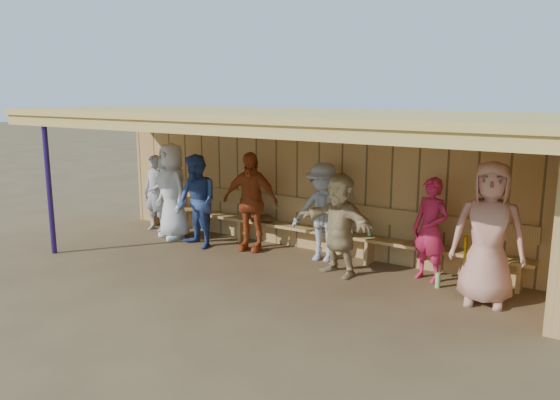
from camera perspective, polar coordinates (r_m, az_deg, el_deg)
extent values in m
plane|color=brown|center=(8.89, -1.24, -7.02)|extent=(90.00, 90.00, 0.00)
imported|color=#9C99A1|center=(11.34, -12.89, 0.72)|extent=(0.58, 0.39, 1.54)
imported|color=silver|center=(10.66, -11.18, 0.93)|extent=(1.04, 0.85, 1.84)
imported|color=navy|center=(9.94, -8.69, -0.15)|extent=(0.97, 0.84, 1.69)
imported|color=#A9441B|center=(9.65, -3.13, -0.16)|extent=(1.10, 0.64, 1.76)
imported|color=#93969B|center=(9.06, 4.52, -1.28)|extent=(1.15, 0.77, 1.65)
imported|color=tan|center=(8.40, 6.22, -2.53)|extent=(1.55, 0.86, 1.59)
imported|color=#C41F45|center=(8.39, 15.44, -3.00)|extent=(0.65, 0.52, 1.56)
imported|color=tan|center=(7.66, 20.94, -3.31)|extent=(1.04, 0.77, 1.92)
cube|color=tan|center=(9.72, 3.22, 1.83)|extent=(8.60, 0.20, 2.40)
cube|color=tan|center=(8.45, -1.31, 8.96)|extent=(8.80, 3.20, 0.10)
cube|color=tan|center=(7.27, -8.04, 7.45)|extent=(8.80, 0.10, 0.18)
cube|color=tan|center=(11.05, -17.98, 8.23)|extent=(0.08, 3.00, 0.16)
cube|color=tan|center=(10.33, -14.61, 8.24)|extent=(0.08, 3.00, 0.16)
cube|color=tan|center=(9.66, -10.76, 8.22)|extent=(0.08, 3.00, 0.16)
cube|color=tan|center=(9.03, -6.34, 8.15)|extent=(0.08, 3.00, 0.16)
cube|color=tan|center=(8.46, -1.30, 8.01)|extent=(0.08, 3.00, 0.16)
cube|color=tan|center=(7.96, 4.40, 7.78)|extent=(0.08, 3.00, 0.16)
cube|color=tan|center=(7.55, 10.79, 7.43)|extent=(0.08, 3.00, 0.16)
cube|color=tan|center=(7.25, 17.80, 6.94)|extent=(0.08, 3.00, 0.16)
cube|color=tan|center=(7.06, 25.28, 6.30)|extent=(0.08, 3.00, 0.16)
cylinder|color=navy|center=(10.17, -22.99, 1.37)|extent=(0.09, 0.09, 2.40)
cube|color=tan|center=(9.63, 2.30, -2.96)|extent=(7.60, 0.32, 0.05)
cube|color=tan|center=(9.68, 2.81, -0.61)|extent=(7.60, 0.04, 0.26)
cube|color=tan|center=(11.88, -12.80, -1.61)|extent=(0.06, 0.29, 0.40)
cube|color=tan|center=(10.39, -3.85, -3.20)|extent=(0.06, 0.29, 0.40)
cube|color=tan|center=(9.13, 9.31, -5.38)|extent=(0.06, 0.29, 0.40)
cube|color=tan|center=(8.52, 23.77, -7.42)|extent=(0.06, 0.29, 0.40)
cylinder|color=yellow|center=(8.40, 18.82, -5.88)|extent=(0.13, 0.41, 0.80)
sphere|color=gold|center=(8.43, 21.44, -8.58)|extent=(0.08, 0.08, 0.08)
ellipsoid|color=#593319|center=(11.82, -13.21, -0.13)|extent=(0.30, 0.24, 0.14)
ellipsoid|color=#593319|center=(10.10, -2.69, -1.75)|extent=(0.30, 0.24, 0.14)
ellipsoid|color=#593319|center=(9.95, -1.47, -1.94)|extent=(0.30, 0.24, 0.14)
cylinder|color=#6DBF5F|center=(9.09, 9.33, -3.09)|extent=(0.07, 0.07, 0.22)
cylinder|color=orange|center=(8.78, 14.64, -3.82)|extent=(0.07, 0.07, 0.22)
cylinder|color=#86D46A|center=(8.29, 16.16, -8.07)|extent=(0.07, 0.07, 0.22)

